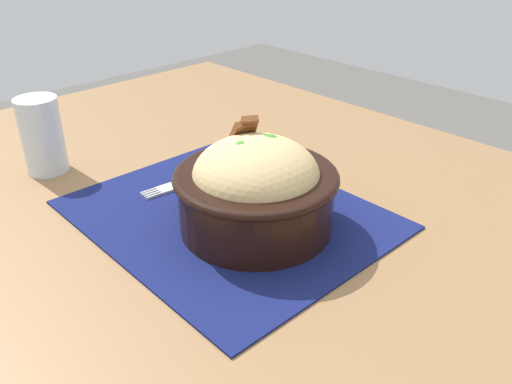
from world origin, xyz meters
TOP-DOWN VIEW (x-y plane):
  - table at (0.00, 0.00)m, footprint 1.20×0.91m
  - placemat at (-0.02, 0.02)m, footprint 0.39×0.33m
  - bowl at (-0.07, 0.01)m, footprint 0.22×0.22m
  - fork at (0.09, 0.02)m, footprint 0.03×0.14m
  - drinking_glass at (0.27, 0.13)m, footprint 0.06×0.06m

SIDE VIEW (x-z plane):
  - table at x=0.00m, z-range 0.31..1.06m
  - placemat at x=-0.02m, z-range 0.76..0.76m
  - fork at x=0.09m, z-range 0.76..0.76m
  - drinking_glass at x=0.27m, z-range 0.75..0.86m
  - bowl at x=-0.07m, z-range 0.75..0.88m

